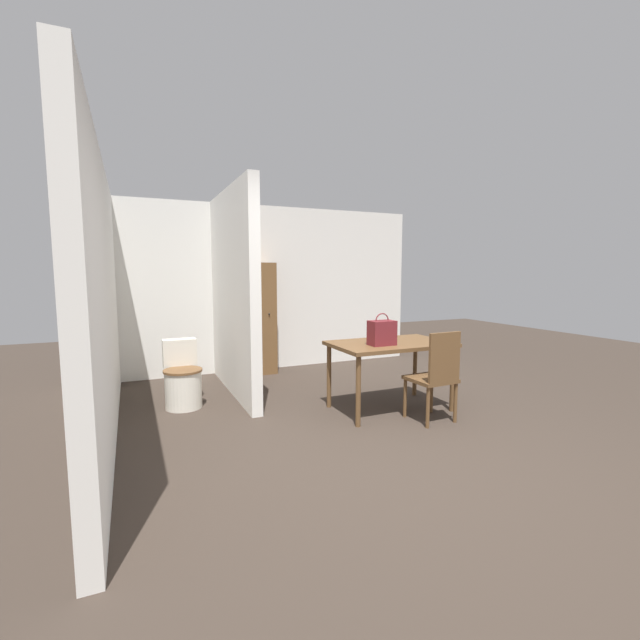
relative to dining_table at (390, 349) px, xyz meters
The scene contains 9 objects.
ground_plane 1.59m from the dining_table, 119.38° to the right, with size 16.00×16.00×0.00m, color #382D26.
wall_back 2.68m from the dining_table, 105.61° to the left, with size 5.06×0.12×2.50m.
wall_left 2.92m from the dining_table, 167.78° to the left, with size 0.12×4.71×2.50m.
partition_wall 2.06m from the dining_table, 135.26° to the left, with size 0.12×2.14×2.50m.
dining_table is the anchor object (origin of this frame).
wooden_chair 0.59m from the dining_table, 70.39° to the right, with size 0.43×0.43×0.93m.
toilet 2.34m from the dining_table, 153.43° to the left, with size 0.42×0.57×0.74m.
handbag 0.30m from the dining_table, 147.69° to the right, with size 0.27×0.17×0.34m.
wooden_cabinet 2.42m from the dining_table, 111.55° to the left, with size 0.55×0.41×1.64m.
Camera 1 is at (-1.86, -2.62, 1.51)m, focal length 24.00 mm.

